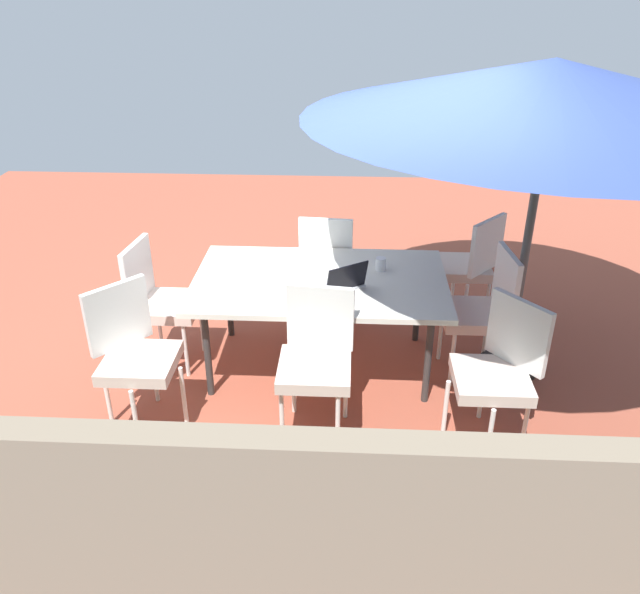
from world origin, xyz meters
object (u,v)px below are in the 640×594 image
object	(u,v)px
chair_south	(328,260)
dining_table	(320,285)
laptop	(341,283)
chair_northwest	(499,368)
chair_north	(316,356)
chair_west	(483,307)
chair_east	(159,298)
chair_southwest	(469,263)
cup	(381,264)
patio_umbrella	(552,90)
chair_northeast	(134,351)

from	to	relation	value
chair_south	dining_table	bearing A→B (deg)	92.74
laptop	dining_table	bearing A→B (deg)	-77.22
chair_northwest	chair_south	bearing A→B (deg)	176.07
dining_table	laptop	xyz separation A→B (m)	(-0.16, 0.15, 0.10)
dining_table	chair_north	bearing A→B (deg)	91.15
chair_west	chair_east	xyz separation A→B (m)	(2.41, -0.02, 0.00)
dining_table	chair_southwest	world-z (taller)	chair_southwest
chair_east	chair_west	bearing A→B (deg)	-83.64
chair_southwest	chair_north	xyz separation A→B (m)	(1.20, 1.50, 0.00)
cup	chair_north	bearing A→B (deg)	64.52
dining_table	chair_east	bearing A→B (deg)	-0.47
patio_umbrella	chair_northwest	xyz separation A→B (m)	(0.29, 0.81, -1.53)
chair_northeast	chair_east	world-z (taller)	same
chair_northeast	chair_west	distance (m)	2.48
patio_umbrella	cup	bearing A→B (deg)	-9.19
dining_table	chair_north	distance (m)	0.74
patio_umbrella	chair_northeast	distance (m)	3.12
chair_north	chair_west	size ratio (longest dim) A/B	1.00
laptop	patio_umbrella	bearing A→B (deg)	152.81
chair_northeast	laptop	world-z (taller)	chair_northeast
chair_southwest	chair_north	size ratio (longest dim) A/B	1.00
laptop	cup	bearing A→B (deg)	-165.92
chair_northeast	chair_north	xyz separation A→B (m)	(-1.19, -0.00, 0.00)
chair_northeast	cup	xyz separation A→B (m)	(-1.62, -0.90, 0.24)
dining_table	cup	world-z (taller)	cup
chair_southwest	patio_umbrella	bearing A→B (deg)	58.86
chair_southwest	chair_northwest	bearing A→B (deg)	40.03
chair_south	chair_northwest	xyz separation A→B (m)	(-1.13, 1.57, 0.00)
chair_northeast	cup	bearing A→B (deg)	-18.92
dining_table	chair_west	xyz separation A→B (m)	(-1.20, 0.01, -0.15)
chair_northwest	patio_umbrella	bearing A→B (deg)	120.76
patio_umbrella	chair_southwest	xyz separation A→B (m)	(0.23, -0.76, -1.53)
dining_table	chair_south	bearing A→B (deg)	-91.83
chair_southwest	chair_east	size ratio (longest dim) A/B	1.00
chair_southwest	cup	distance (m)	1.01
cup	chair_east	bearing A→B (deg)	5.58
chair_west	chair_south	bearing A→B (deg)	-130.22
chair_north	chair_west	xyz separation A→B (m)	(-1.18, -0.72, 0.00)
chair_south	laptop	size ratio (longest dim) A/B	2.43
chair_northwest	chair_north	bearing A→B (deg)	-133.46
chair_north	cup	distance (m)	1.03
chair_northeast	laptop	xyz separation A→B (m)	(-1.33, -0.58, 0.24)
patio_umbrella	cup	distance (m)	1.64
dining_table	chair_west	size ratio (longest dim) A/B	1.88
chair_west	laptop	xyz separation A→B (m)	(1.04, 0.14, 0.24)
chair_northwest	chair_southwest	distance (m)	1.58
chair_south	cup	distance (m)	0.77
patio_umbrella	laptop	bearing A→B (deg)	7.02
dining_table	chair_southwest	distance (m)	1.45
chair_north	chair_east	distance (m)	1.43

